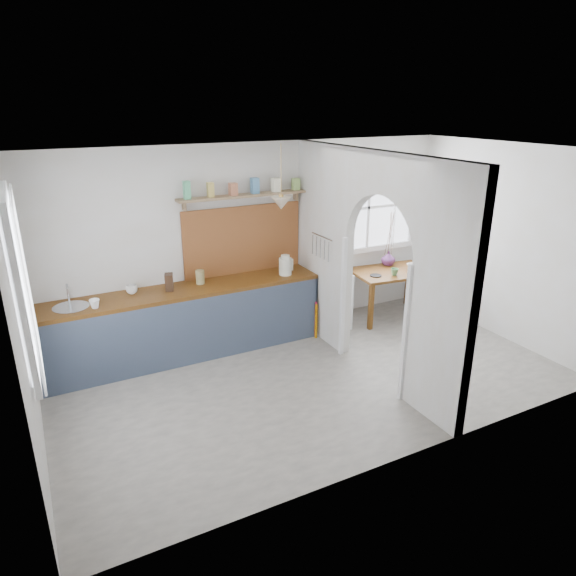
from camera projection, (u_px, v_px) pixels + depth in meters
name	position (u px, v px, depth m)	size (l,w,h in m)	color
floor	(314.00, 379.00, 6.05)	(5.80, 3.20, 0.01)	gray
ceiling	(319.00, 152.00, 5.15)	(5.80, 3.20, 0.01)	beige
walls	(316.00, 275.00, 5.60)	(5.81, 3.21, 2.60)	beige
partition	(367.00, 252.00, 5.90)	(0.12, 3.20, 2.60)	beige
kitchen_window	(18.00, 285.00, 4.24)	(0.10, 1.16, 1.50)	white
nook_window	(368.00, 208.00, 7.58)	(1.76, 0.10, 1.30)	white
counter	(185.00, 321.00, 6.51)	(3.50, 0.60, 0.90)	brown
sink	(71.00, 308.00, 5.78)	(0.40, 0.40, 0.02)	#B5B9C2
backsplash	(243.00, 240.00, 6.81)	(1.65, 0.03, 0.90)	#9D5633
shelf	(244.00, 192.00, 6.51)	(1.75, 0.20, 0.21)	#83694C
pendant_lamp	(281.00, 203.00, 6.43)	(0.26, 0.26, 0.16)	#F4E5C8
utensil_rail	(322.00, 237.00, 6.56)	(0.02, 0.02, 0.50)	#B5B9C2
dining_table	(391.00, 293.00, 7.71)	(1.15, 0.77, 0.72)	brown
chair_left	(337.00, 299.00, 7.34)	(0.37, 0.37, 0.82)	white
chair_right	(435.00, 283.00, 8.02)	(0.37, 0.37, 0.81)	white
kettle	(285.00, 265.00, 6.81)	(0.23, 0.18, 0.27)	silver
mug_a	(95.00, 304.00, 5.73)	(0.11, 0.11, 0.11)	white
mug_b	(132.00, 289.00, 6.16)	(0.14, 0.14, 0.11)	silver
knife_block	(169.00, 282.00, 6.25)	(0.10, 0.13, 0.21)	#331E15
jar	(200.00, 277.00, 6.49)	(0.11, 0.11, 0.18)	#8B8352
towel_magenta	(316.00, 319.00, 7.01)	(0.02, 0.03, 0.51)	#A1183D
towel_orange	(316.00, 321.00, 7.01)	(0.02, 0.03, 0.50)	#C77405
bowl	(418.00, 267.00, 7.62)	(0.29, 0.29, 0.07)	white
table_cup	(395.00, 272.00, 7.37)	(0.11, 0.11, 0.10)	#548A54
plate	(376.00, 276.00, 7.35)	(0.17, 0.17, 0.01)	black
vase	(388.00, 258.00, 7.80)	(0.21, 0.21, 0.22)	#522658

